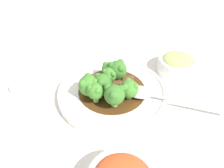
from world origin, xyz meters
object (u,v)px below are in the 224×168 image
beef_strip_1 (99,78)px  serving_spoon (147,94)px  broccoli_floret_2 (89,85)px  sauce_dish (25,84)px  beef_strip_0 (128,84)px  broccoli_floret_4 (117,69)px  broccoli_floret_3 (114,94)px  broccoli_floret_7 (95,91)px  broccoli_floret_6 (102,83)px  main_plate (112,91)px  broccoli_floret_0 (109,69)px  broccoli_floret_1 (109,75)px  side_bowl_appetizer (177,63)px  beef_strip_2 (114,88)px  broccoli_floret_5 (129,88)px

beef_strip_1 → serving_spoon: (0.03, 0.13, -0.00)m
broccoli_floret_2 → sauce_dish: size_ratio=0.65×
beef_strip_0 → sauce_dish: (0.03, -0.27, -0.02)m
broccoli_floret_4 → broccoli_floret_3: bearing=6.2°
broccoli_floret_7 → sauce_dish: 0.21m
broccoli_floret_6 → broccoli_floret_2: bearing=-74.6°
main_plate → broccoli_floret_0: (-0.05, -0.02, 0.03)m
main_plate → broccoli_floret_2: 0.07m
broccoli_floret_1 → broccoli_floret_7: 0.07m
broccoli_floret_4 → side_bowl_appetizer: (-0.10, 0.16, -0.03)m
broccoli_floret_3 → broccoli_floret_4: size_ratio=1.02×
broccoli_floret_2 → beef_strip_2: bearing=115.6°
beef_strip_1 → broccoli_floret_2: 0.06m
broccoli_floret_6 → broccoli_floret_7: (0.03, -0.01, -0.00)m
broccoli_floret_6 → sauce_dish: bearing=-91.9°
beef_strip_2 → broccoli_floret_0: broccoli_floret_0 is taller
broccoli_floret_1 → broccoli_floret_6: bearing=-11.6°
beef_strip_1 → broccoli_floret_3: (0.08, 0.06, 0.03)m
broccoli_floret_3 → broccoli_floret_4: 0.09m
beef_strip_0 → beef_strip_1: size_ratio=0.88×
broccoli_floret_5 → broccoli_floret_6: (-0.00, -0.06, 0.01)m
broccoli_floret_7 → broccoli_floret_1: bearing=166.0°
beef_strip_1 → side_bowl_appetizer: side_bowl_appetizer is taller
main_plate → serving_spoon: serving_spoon is taller
beef_strip_2 → broccoli_floret_4: bearing=178.9°
broccoli_floret_3 → beef_strip_1: bearing=-145.2°
beef_strip_1 → main_plate: bearing=57.5°
main_plate → side_bowl_appetizer: (-0.13, 0.16, 0.02)m
broccoli_floret_3 → beef_strip_0: bearing=164.7°
serving_spoon → beef_strip_1: bearing=-104.9°
beef_strip_1 → broccoli_floret_7: (0.08, 0.01, 0.02)m
main_plate → sauce_dish: (0.01, -0.23, -0.00)m
broccoli_floret_0 → broccoli_floret_2: bearing=-22.5°
beef_strip_2 → broccoli_floret_0: 0.06m
beef_strip_2 → broccoli_floret_1: bearing=-145.9°
broccoli_floret_2 → broccoli_floret_4: 0.09m
broccoli_floret_0 → broccoli_floret_7: 0.10m
beef_strip_2 → sauce_dish: bearing=-87.4°
main_plate → broccoli_floret_3: 0.07m
broccoli_floret_2 → beef_strip_1: bearing=169.5°
main_plate → side_bowl_appetizer: 0.21m
beef_strip_2 → broccoli_floret_6: broccoli_floret_6 is taller
broccoli_floret_4 → broccoli_floret_7: broccoli_floret_4 is taller
broccoli_floret_0 → broccoli_floret_2: broccoli_floret_2 is taller
beef_strip_1 → broccoli_floret_5: 0.10m
broccoli_floret_6 → serving_spoon: size_ratio=0.23×
beef_strip_2 → beef_strip_0: bearing=126.9°
beef_strip_0 → broccoli_floret_3: 0.08m
broccoli_floret_5 → side_bowl_appetizer: bearing=143.3°
broccoli_floret_2 → broccoli_floret_6: 0.03m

